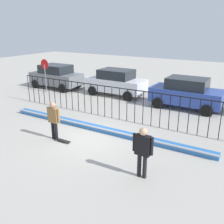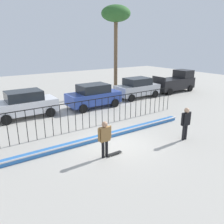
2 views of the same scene
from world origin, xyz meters
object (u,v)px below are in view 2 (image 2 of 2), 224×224
object	(u,v)px
camera_operator	(186,121)
parked_car_blue	(93,96)
skateboarder	(105,136)
skateboard	(114,154)
pickup_truck	(175,82)
parked_car_silver	(137,88)
parked_car_white	(25,104)
palm_tree_tall	(116,17)

from	to	relation	value
camera_operator	parked_car_blue	bearing A→B (deg)	-38.77
camera_operator	parked_car_blue	size ratio (longest dim) A/B	0.42
skateboarder	parked_car_blue	world-z (taller)	parked_car_blue
skateboard	pickup_truck	bearing A→B (deg)	29.98
parked_car_silver	camera_operator	bearing A→B (deg)	-111.65
parked_car_white	parked_car_blue	world-z (taller)	same
camera_operator	pickup_truck	distance (m)	13.06
parked_car_blue	pickup_truck	xyz separation A→B (m)	(10.41, 0.49, 0.06)
parked_car_silver	pickup_truck	bearing A→B (deg)	2.55
pickup_truck	palm_tree_tall	distance (m)	9.14
skateboarder	parked_car_silver	xyz separation A→B (m)	(8.95, 8.25, -0.08)
parked_car_blue	camera_operator	bearing A→B (deg)	-82.18
parked_car_blue	skateboarder	bearing A→B (deg)	-114.38
skateboarder	palm_tree_tall	world-z (taller)	palm_tree_tall
skateboarder	camera_operator	world-z (taller)	camera_operator
skateboard	parked_car_blue	xyz separation A→B (m)	(3.31, 7.70, 0.91)
parked_car_white	parked_car_silver	world-z (taller)	same
parked_car_blue	pickup_truck	bearing A→B (deg)	4.67
parked_car_white	palm_tree_tall	xyz separation A→B (m)	(9.72, 2.72, 6.44)
parked_car_white	palm_tree_tall	size ratio (longest dim) A/B	0.51
parked_car_white	parked_car_blue	distance (m)	5.29
skateboard	parked_car_white	world-z (taller)	parked_car_white
camera_operator	pickup_truck	size ratio (longest dim) A/B	0.39
parked_car_blue	parked_car_silver	distance (m)	5.19
skateboarder	parked_car_white	world-z (taller)	parked_car_white
skateboard	camera_operator	size ratio (longest dim) A/B	0.44
skateboard	camera_operator	xyz separation A→B (m)	(4.16, -0.72, 1.03)
skateboarder	parked_car_blue	distance (m)	8.53
palm_tree_tall	camera_operator	bearing A→B (deg)	-107.17
skateboarder	camera_operator	xyz separation A→B (m)	(4.65, -0.78, 0.04)
skateboarder	pickup_truck	world-z (taller)	pickup_truck
skateboarder	pickup_truck	xyz separation A→B (m)	(14.20, 8.13, -0.01)
skateboarder	camera_operator	bearing A→B (deg)	-13.71
palm_tree_tall	skateboard	bearing A→B (deg)	-125.41
parked_car_blue	pickup_truck	distance (m)	10.42
skateboard	parked_car_blue	world-z (taller)	parked_car_blue
parked_car_white	skateboard	bearing A→B (deg)	-72.34
skateboarder	skateboard	distance (m)	1.10
skateboarder	palm_tree_tall	size ratio (longest dim) A/B	0.21
camera_operator	pickup_truck	xyz separation A→B (m)	(9.55, 8.91, -0.05)
parked_car_silver	parked_car_white	bearing A→B (deg)	-175.56
skateboarder	skateboard	size ratio (longest dim) A/B	2.19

